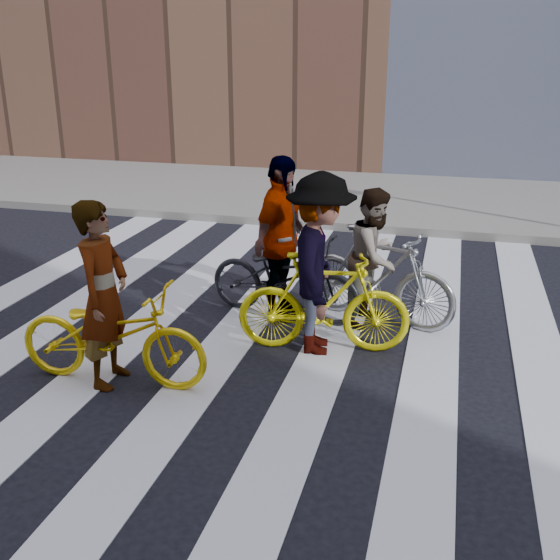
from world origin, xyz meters
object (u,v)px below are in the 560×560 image
at_px(bike_yellow_right, 324,303).
at_px(bike_dark_rear, 284,277).
at_px(rider_left, 104,295).
at_px(rider_rear, 280,239).
at_px(rider_mid, 375,257).
at_px(rider_right, 320,265).
at_px(bike_yellow_left, 112,335).
at_px(bike_silver_mid, 378,276).

height_order(bike_yellow_right, bike_dark_rear, bike_yellow_right).
distance_m(rider_left, rider_rear, 2.34).
distance_m(bike_dark_rear, rider_mid, 1.09).
relative_size(rider_mid, rider_right, 0.84).
bearing_deg(rider_left, rider_mid, -48.61).
height_order(bike_yellow_left, rider_rear, rider_rear).
xyz_separation_m(bike_silver_mid, rider_right, (-0.51, -0.93, 0.39)).
height_order(bike_dark_rear, rider_right, rider_right).
bearing_deg(bike_yellow_right, bike_dark_rear, 29.15).
xyz_separation_m(bike_dark_rear, rider_right, (0.59, -0.80, 0.46)).
xyz_separation_m(bike_silver_mid, rider_rear, (-1.14, -0.13, 0.40)).
bearing_deg(rider_rear, rider_left, 159.86).
height_order(bike_dark_rear, rider_rear, rider_rear).
bearing_deg(rider_mid, rider_right, 171.12).
relative_size(rider_right, rider_rear, 0.99).
distance_m(rider_mid, rider_rear, 1.11).
xyz_separation_m(bike_yellow_left, rider_mid, (2.22, 2.15, 0.30)).
distance_m(bike_silver_mid, rider_left, 3.18).
relative_size(rider_left, rider_mid, 1.13).
relative_size(bike_silver_mid, rider_mid, 1.19).
xyz_separation_m(bike_yellow_left, bike_dark_rear, (1.18, 2.02, 0.01)).
distance_m(bike_yellow_right, rider_left, 2.26).
relative_size(bike_yellow_right, rider_right, 0.94).
bearing_deg(bike_silver_mid, bike_yellow_left, 150.80).
bearing_deg(rider_left, bike_yellow_right, -58.76).
distance_m(bike_silver_mid, bike_dark_rear, 1.10).
xyz_separation_m(rider_left, rider_rear, (1.18, 2.02, 0.07)).
bearing_deg(rider_mid, bike_silver_mid, -72.56).
height_order(bike_silver_mid, rider_right, rider_right).
xyz_separation_m(bike_yellow_right, bike_dark_rear, (-0.64, 0.80, -0.04)).
relative_size(rider_left, rider_rear, 0.93).
relative_size(bike_silver_mid, rider_left, 1.06).
xyz_separation_m(bike_dark_rear, rider_mid, (1.04, 0.13, 0.30)).
height_order(bike_dark_rear, rider_left, rider_left).
distance_m(bike_yellow_left, bike_dark_rear, 2.34).
xyz_separation_m(rider_mid, rider_right, (-0.46, -0.93, 0.16)).
height_order(bike_dark_rear, rider_mid, rider_mid).
height_order(rider_left, rider_rear, rider_rear).
height_order(bike_silver_mid, rider_mid, rider_mid).
distance_m(bike_yellow_left, rider_left, 0.41).
relative_size(bike_yellow_left, rider_left, 1.05).
relative_size(bike_yellow_left, rider_right, 0.99).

